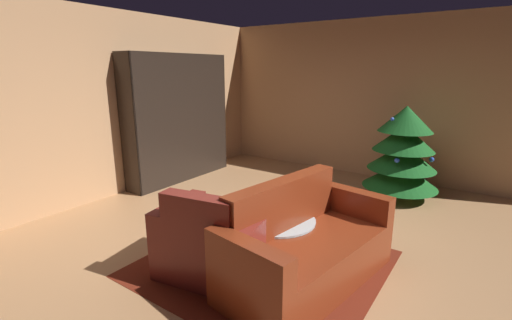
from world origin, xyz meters
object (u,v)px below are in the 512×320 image
at_px(couch_red, 304,248).
at_px(bottle_on_table, 259,203).
at_px(armchair_red, 215,245).
at_px(coffee_table, 276,222).
at_px(book_stack_on_table, 279,218).
at_px(decorated_tree, 403,152).
at_px(bookshelf_unit, 185,120).

xyz_separation_m(couch_red, bottle_on_table, (-0.61, 0.17, 0.25)).
bearing_deg(armchair_red, coffee_table, 59.89).
bearing_deg(book_stack_on_table, coffee_table, 148.26).
bearing_deg(couch_red, decorated_tree, 86.13).
bearing_deg(armchair_red, bottle_on_table, 79.01).
xyz_separation_m(coffee_table, bottle_on_table, (-0.22, 0.01, 0.15)).
bearing_deg(armchair_red, decorated_tree, 74.03).
height_order(bookshelf_unit, couch_red, bookshelf_unit).
relative_size(couch_red, book_stack_on_table, 9.71).
bearing_deg(bottle_on_table, bookshelf_unit, 149.50).
height_order(coffee_table, bottle_on_table, bottle_on_table).
distance_m(coffee_table, book_stack_on_table, 0.09).
height_order(bookshelf_unit, book_stack_on_table, bookshelf_unit).
bearing_deg(book_stack_on_table, armchair_red, -125.67).
height_order(coffee_table, book_stack_on_table, book_stack_on_table).
relative_size(bookshelf_unit, armchair_red, 1.90).
bearing_deg(armchair_red, couch_red, 29.49).
bearing_deg(couch_red, bookshelf_unit, 152.13).
relative_size(coffee_table, book_stack_on_table, 4.16).
bearing_deg(armchair_red, book_stack_on_table, 54.33).
distance_m(armchair_red, couch_red, 0.83).
distance_m(couch_red, decorated_tree, 2.81).
bearing_deg(decorated_tree, coffee_table, -102.57).
height_order(bookshelf_unit, coffee_table, bookshelf_unit).
bearing_deg(coffee_table, book_stack_on_table, -31.74).
bearing_deg(book_stack_on_table, bottle_on_table, 170.45).
relative_size(book_stack_on_table, decorated_tree, 0.14).
distance_m(coffee_table, bottle_on_table, 0.26).
bearing_deg(bottle_on_table, couch_red, -15.18).
distance_m(bookshelf_unit, armchair_red, 3.37).
relative_size(couch_red, bottle_on_table, 6.28).
bearing_deg(bookshelf_unit, couch_red, -27.87).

